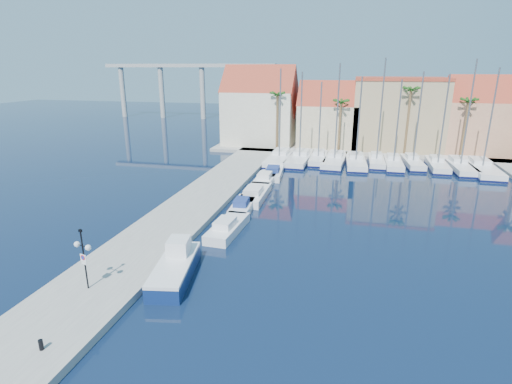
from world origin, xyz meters
TOP-DOWN VIEW (x-y plane):
  - ground at (0.00, 0.00)m, footprint 260.00×260.00m
  - quay_west at (-9.00, 13.50)m, footprint 6.00×77.00m
  - shore_north at (10.00, 48.00)m, footprint 54.00×16.00m
  - lamp_post at (-9.15, -3.53)m, footprint 1.30×0.61m
  - bollard at (-7.82, -8.97)m, footprint 0.22×0.22m
  - fishing_boat at (-4.90, -0.11)m, footprint 3.26×6.76m
  - motorboat_west_0 at (-3.78, 7.81)m, footprint 2.34×6.35m
  - motorboat_west_1 at (-3.98, 13.37)m, footprint 2.18×5.80m
  - motorboat_west_2 at (-3.74, 17.45)m, footprint 2.47×7.35m
  - motorboat_west_3 at (-3.91, 23.73)m, footprint 2.17×6.58m
  - motorboat_west_4 at (-3.58, 27.02)m, footprint 2.79×7.04m
  - sailboat_0 at (-4.28, 35.71)m, footprint 3.07×11.46m
  - sailboat_1 at (-1.28, 36.04)m, footprint 3.52×11.36m
  - sailboat_2 at (1.35, 36.73)m, footprint 2.45×8.83m
  - sailboat_3 at (3.81, 35.97)m, footprint 3.51×10.88m
  - sailboat_4 at (6.75, 35.64)m, footprint 3.21×10.29m
  - sailboat_5 at (9.65, 36.82)m, footprint 2.23×8.21m
  - sailboat_6 at (11.92, 36.03)m, footprint 2.35×8.76m
  - sailboat_7 at (14.60, 36.98)m, footprint 2.79×8.38m
  - sailboat_8 at (17.76, 36.35)m, footprint 2.46×8.79m
  - sailboat_9 at (20.59, 36.30)m, footprint 3.13×10.16m
  - sailboat_10 at (23.21, 35.89)m, footprint 3.23×11.82m
  - building_0 at (-10.00, 47.00)m, footprint 12.30×9.00m
  - building_1 at (2.00, 47.00)m, footprint 10.30×8.00m
  - building_2 at (13.00, 48.00)m, footprint 14.20×10.20m
  - building_3 at (25.00, 47.00)m, footprint 10.30×8.00m
  - palm_0 at (-6.00, 42.00)m, footprint 2.60×2.60m
  - palm_1 at (4.00, 42.00)m, footprint 2.60×2.60m
  - palm_2 at (14.00, 42.00)m, footprint 2.60×2.60m
  - palm_3 at (22.00, 42.00)m, footprint 2.60×2.60m
  - viaduct at (-39.07, 82.00)m, footprint 48.00×2.20m

SIDE VIEW (x-z plane):
  - ground at x=0.00m, z-range 0.00..0.00m
  - quay_west at x=-9.00m, z-range 0.00..0.50m
  - shore_north at x=10.00m, z-range 0.00..0.50m
  - motorboat_west_1 at x=-3.98m, z-range -0.19..1.21m
  - motorboat_west_0 at x=-3.78m, z-range -0.19..1.21m
  - motorboat_west_2 at x=-3.74m, z-range -0.19..1.21m
  - motorboat_west_3 at x=-3.91m, z-range -0.19..1.21m
  - motorboat_west_4 at x=-3.58m, z-range -0.19..1.21m
  - sailboat_10 at x=23.21m, z-range -6.18..7.32m
  - sailboat_1 at x=-1.28m, z-range -5.90..7.05m
  - sailboat_0 at x=-4.28m, z-range -6.10..7.25m
  - sailboat_4 at x=6.75m, z-range -5.57..6.73m
  - sailboat_2 at x=1.35m, z-range -5.19..6.37m
  - sailboat_3 at x=3.81m, z-range -6.43..7.61m
  - sailboat_6 at x=11.92m, z-range -5.40..6.59m
  - sailboat_8 at x=17.76m, z-range -5.74..6.96m
  - sailboat_9 at x=20.59m, z-range -6.66..7.89m
  - sailboat_7 at x=14.60m, z-range -5.86..7.12m
  - sailboat_5 at x=9.65m, z-range -6.70..8.04m
  - fishing_boat at x=-4.90m, z-range -0.38..1.89m
  - bollard at x=-7.82m, z-range 0.50..1.04m
  - lamp_post at x=-9.15m, z-range 1.11..5.03m
  - building_1 at x=2.00m, z-range -0.20..10.80m
  - building_3 at x=25.00m, z-range -0.14..11.86m
  - building_2 at x=13.00m, z-range 0.51..12.01m
  - building_0 at x=-10.00m, z-range -0.23..13.27m
  - palm_1 at x=4.00m, z-range 3.56..12.71m
  - palm_3 at x=22.00m, z-range 3.78..13.43m
  - palm_0 at x=-6.00m, z-range 4.00..14.15m
  - palm_2 at x=14.00m, z-range 4.44..15.59m
  - viaduct at x=-39.07m, z-range 3.02..17.47m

